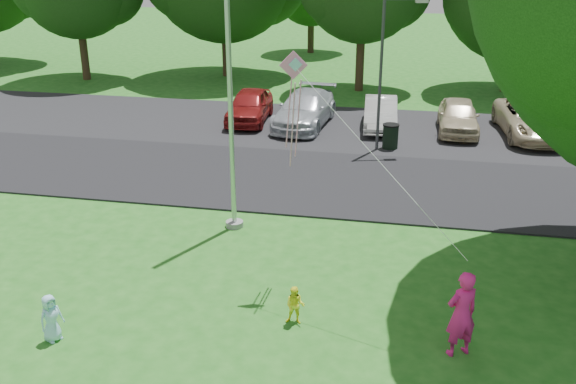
% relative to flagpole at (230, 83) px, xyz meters
% --- Properties ---
extents(ground, '(120.00, 120.00, 0.00)m').
position_rel_flagpole_xyz_m(ground, '(3.50, -5.00, -4.17)').
color(ground, '#1F661A').
rests_on(ground, ground).
extents(park_road, '(60.00, 6.00, 0.06)m').
position_rel_flagpole_xyz_m(park_road, '(3.50, 4.00, -4.14)').
color(park_road, black).
rests_on(park_road, ground).
extents(parking_strip, '(42.00, 7.00, 0.06)m').
position_rel_flagpole_xyz_m(parking_strip, '(3.50, 10.50, -4.14)').
color(parking_strip, black).
rests_on(parking_strip, ground).
extents(flagpole, '(0.50, 0.50, 10.00)m').
position_rel_flagpole_xyz_m(flagpole, '(0.00, 0.00, 0.00)').
color(flagpole, '#B7BABF').
rests_on(flagpole, ground).
extents(street_lamp, '(1.60, 0.59, 5.79)m').
position_rel_flagpole_xyz_m(street_lamp, '(3.76, 7.79, -0.68)').
color(street_lamp, '#3F3F44').
rests_on(street_lamp, ground).
extents(trash_can, '(0.64, 0.64, 1.01)m').
position_rel_flagpole_xyz_m(trash_can, '(4.03, 8.00, -3.66)').
color(trash_can, black).
rests_on(trash_can, ground).
extents(parked_cars, '(14.23, 5.43, 1.43)m').
position_rel_flagpole_xyz_m(parked_cars, '(4.04, 10.68, -3.41)').
color(parked_cars, maroon).
rests_on(parked_cars, ground).
extents(woman, '(0.80, 0.72, 1.84)m').
position_rel_flagpole_xyz_m(woman, '(5.98, -4.93, -3.25)').
color(woman, '#E51E80').
rests_on(woman, ground).
extents(child_yellow, '(0.43, 0.34, 0.87)m').
position_rel_flagpole_xyz_m(child_yellow, '(2.60, -4.49, -3.73)').
color(child_yellow, '#FEFF28').
rests_on(child_yellow, ground).
extents(child_blue, '(0.53, 0.60, 1.04)m').
position_rel_flagpole_xyz_m(child_blue, '(-2.18, -6.05, -3.64)').
color(child_blue, '#A6E4FF').
rests_on(child_blue, ground).
extents(kite, '(4.10, 2.60, 3.42)m').
position_rel_flagpole_xyz_m(kite, '(2.27, -2.65, 0.55)').
color(kite, pink).
rests_on(kite, ground).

